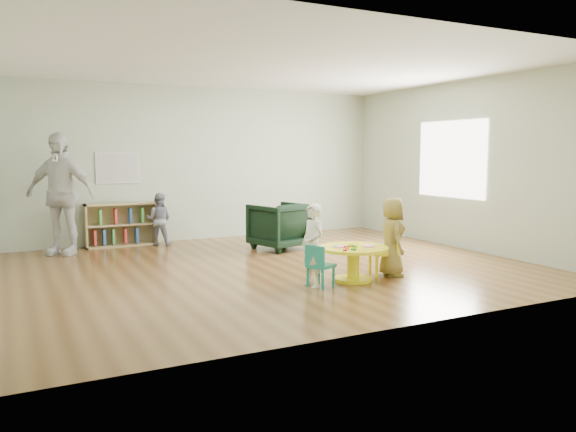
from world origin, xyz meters
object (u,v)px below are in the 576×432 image
Objects in this scene: kid_chair_left at (319,265)px; child_right at (392,237)px; toddler at (159,219)px; armchair at (280,226)px; adult_caretaker at (60,194)px; bookshelf at (120,225)px; child_left at (313,246)px; activity_table at (353,257)px; kid_chair_right at (386,251)px.

child_right is (1.17, 0.12, 0.24)m from kid_chair_left.
kid_chair_left is 4.01m from toddler.
adult_caretaker reaches higher than armchair.
kid_chair_left is at bearing 115.22° from child_right.
bookshelf is 1.19× the size of child_left.
kid_chair_right reaches higher than activity_table.
kid_chair_left is 1.20m from child_right.
armchair is (0.76, 2.63, 0.11)m from kid_chair_left.
kid_chair_right is 0.51× the size of bookshelf.
kid_chair_left is 0.85× the size of kid_chair_right.
armchair is at bearing 174.51° from toddler.
armchair is at bearing 24.38° from kid_chair_right.
activity_table is at bearing 113.14° from kid_chair_right.
kid_chair_right is at bearing 7.36° from activity_table.
armchair is 2.55m from child_right.
activity_table is 0.95× the size of toddler.
bookshelf is 4.89m from child_right.
child_left is 1.22m from child_right.
child_left is at bearing -175.82° from activity_table.
kid_chair_left is at bearing -69.26° from bookshelf.
kid_chair_left is 0.24m from child_left.
bookshelf is at bearing 59.72° from adult_caretaker.
child_right is at bearing 87.54° from child_left.
child_right reaches higher than armchair.
child_right reaches higher than kid_chair_right.
child_right reaches higher than toddler.
armchair is at bearing 28.69° from child_right.
child_left reaches higher than armchair.
kid_chair_left is at bearing -168.95° from activity_table.
child_right is (1.22, 0.05, 0.01)m from child_left.
bookshelf is (-2.14, 4.05, 0.06)m from activity_table.
armchair reaches higher than kid_chair_right.
kid_chair_left is 0.51× the size of child_left.
bookshelf is 1.40× the size of armchair.
child_right is at bearing -55.81° from bookshelf.
activity_table is 1.02× the size of armchair.
armchair is 0.85× the size of child_left.
kid_chair_right is (1.13, 0.18, 0.05)m from kid_chair_left.
adult_caretaker is (-0.98, -0.45, 0.60)m from bookshelf.
activity_table is 2.53m from armchair.
bookshelf reaches higher than activity_table.
child_left is 0.52× the size of adult_caretaker.
toddler is (-2.09, 3.70, 0.13)m from kid_chair_right.
adult_caretaker is at bearing -150.56° from child_left.
child_left is at bearing -20.18° from adult_caretaker.
child_left is at bearing 57.84° from armchair.
child_left is (1.53, -4.10, 0.14)m from bookshelf.
armchair is (2.33, -1.53, 0.02)m from bookshelf.
activity_table is at bearing 110.29° from child_right.
activity_table is at bearing 70.94° from armchair.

